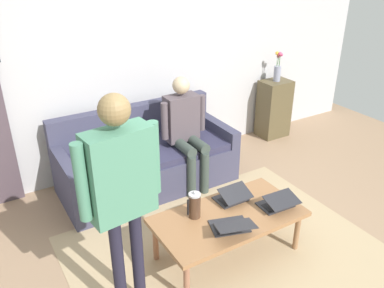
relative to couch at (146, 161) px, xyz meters
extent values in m
plane|color=#9A7A5D|center=(-0.20, 1.64, -0.31)|extent=(7.68, 7.68, 0.00)
cube|color=tan|center=(-0.10, 1.58, -0.30)|extent=(2.70, 2.32, 0.01)
cube|color=#BAB8BB|center=(-0.20, -0.56, 1.04)|extent=(7.04, 0.10, 2.70)
cube|color=#3C3C53|center=(0.00, 0.04, -0.10)|extent=(1.97, 0.88, 0.42)
cube|color=#302F49|center=(0.00, 0.06, 0.15)|extent=(1.73, 0.80, 0.08)
cube|color=#3C3C53|center=(0.00, -0.33, 0.34)|extent=(1.97, 0.14, 0.46)
cube|color=#3C3C53|center=(-0.92, 0.04, 0.21)|extent=(0.12, 0.88, 0.20)
cube|color=#3C3C53|center=(0.92, 0.04, 0.21)|extent=(0.12, 0.88, 0.20)
cube|color=#976841|center=(-0.10, 1.48, 0.10)|extent=(1.31, 0.68, 0.04)
cylinder|color=#926744|center=(-0.69, 1.75, -0.11)|extent=(0.05, 0.05, 0.39)
cylinder|color=#966149|center=(0.48, 1.75, -0.11)|extent=(0.05, 0.05, 0.39)
cylinder|color=olive|center=(-0.69, 1.21, -0.11)|extent=(0.05, 0.05, 0.39)
cylinder|color=#975F42|center=(0.48, 1.21, -0.11)|extent=(0.05, 0.05, 0.39)
cube|color=#28282D|center=(-0.01, 1.61, 0.13)|extent=(0.36, 0.31, 0.01)
cube|color=black|center=(-0.01, 1.63, 0.14)|extent=(0.29, 0.21, 0.00)
cube|color=#28282D|center=(0.03, 1.74, 0.24)|extent=(0.36, 0.29, 0.06)
cube|color=white|center=(0.03, 1.74, 0.24)|extent=(0.32, 0.26, 0.05)
cube|color=#28282D|center=(-0.26, 1.29, 0.13)|extent=(0.28, 0.21, 0.01)
cube|color=black|center=(-0.26, 1.30, 0.14)|extent=(0.24, 0.13, 0.00)
cube|color=#28282D|center=(-0.26, 1.36, 0.23)|extent=(0.28, 0.19, 0.08)
cube|color=silver|center=(-0.26, 1.35, 0.23)|extent=(0.25, 0.17, 0.07)
cube|color=#28282D|center=(-0.55, 1.57, 0.13)|extent=(0.31, 0.23, 0.01)
cube|color=black|center=(-0.55, 1.59, 0.14)|extent=(0.26, 0.14, 0.00)
cube|color=#28282D|center=(-0.54, 1.65, 0.23)|extent=(0.31, 0.21, 0.05)
cube|color=black|center=(-0.54, 1.65, 0.23)|extent=(0.28, 0.19, 0.04)
cylinder|color=#4C3323|center=(0.16, 1.34, 0.23)|extent=(0.10, 0.10, 0.22)
cylinder|color=#B7B7BC|center=(0.16, 1.34, 0.35)|extent=(0.11, 0.11, 0.02)
sphere|color=#B2B2B7|center=(0.16, 1.34, 0.37)|extent=(0.03, 0.03, 0.03)
cube|color=black|center=(0.23, 1.34, 0.24)|extent=(0.01, 0.01, 0.15)
cube|color=brown|center=(-2.18, -0.29, 0.11)|extent=(0.42, 0.32, 0.83)
cylinder|color=#8C91A9|center=(-2.18, -0.29, 0.63)|extent=(0.10, 0.10, 0.21)
cylinder|color=#3D7038|center=(-2.20, -0.28, 0.82)|extent=(0.02, 0.02, 0.16)
sphere|color=#CE4171|center=(-2.20, -0.27, 0.90)|extent=(0.05, 0.05, 0.05)
cylinder|color=#3D7038|center=(-2.16, -0.30, 0.83)|extent=(0.01, 0.02, 0.18)
sphere|color=gold|center=(-2.16, -0.30, 0.92)|extent=(0.05, 0.05, 0.05)
cylinder|color=#3D7038|center=(-2.18, -0.27, 0.83)|extent=(0.02, 0.01, 0.18)
sphere|color=#E84C70|center=(-2.17, -0.27, 0.91)|extent=(0.05, 0.05, 0.05)
cylinder|color=#3D7038|center=(-2.19, -0.31, 0.80)|extent=(0.02, 0.02, 0.13)
sphere|color=#D85071|center=(-2.20, -0.32, 0.87)|extent=(0.05, 0.05, 0.05)
cylinder|color=#1F1D2D|center=(0.96, 1.60, 0.14)|extent=(0.09, 0.09, 0.89)
cylinder|color=#1F1D2D|center=(0.80, 1.58, 0.14)|extent=(0.09, 0.09, 0.89)
cube|color=#4B8569|center=(0.88, 1.59, 0.90)|extent=(0.46, 0.25, 0.63)
cylinder|color=#4B8569|center=(1.14, 1.62, 0.93)|extent=(0.09, 0.09, 0.53)
cylinder|color=#4B8569|center=(0.62, 1.56, 0.93)|extent=(0.09, 0.09, 0.53)
sphere|color=olive|center=(0.88, 1.59, 1.34)|extent=(0.20, 0.20, 0.20)
cylinder|color=#39443E|center=(-0.48, 0.50, -0.06)|extent=(0.10, 0.10, 0.50)
cylinder|color=#39443E|center=(-0.31, 0.50, -0.06)|extent=(0.10, 0.10, 0.50)
cylinder|color=#39443E|center=(-0.48, 0.32, 0.24)|extent=(0.12, 0.40, 0.12)
cylinder|color=#39443E|center=(-0.31, 0.32, 0.24)|extent=(0.12, 0.40, 0.12)
cube|color=#51454C|center=(-0.39, 0.14, 0.50)|extent=(0.37, 0.20, 0.52)
cylinder|color=#51454C|center=(-0.63, 0.19, 0.53)|extent=(0.08, 0.08, 0.42)
cylinder|color=#51454C|center=(-0.16, 0.19, 0.53)|extent=(0.08, 0.08, 0.42)
sphere|color=tan|center=(-0.39, 0.14, 0.88)|extent=(0.19, 0.19, 0.19)
camera|label=1|loc=(1.64, 3.75, 2.21)|focal=37.45mm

